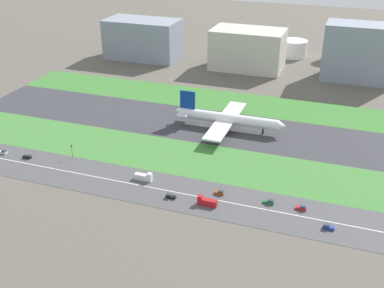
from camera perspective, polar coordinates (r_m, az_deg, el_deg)
ground_plane at (r=278.08m, az=1.30°, el=2.25°), size 800.00×800.00×0.00m
runway at (r=278.06m, az=1.30°, el=2.26°), size 280.00×46.00×0.10m
grass_median_north at (r=314.26m, az=3.67°, el=5.15°), size 280.00×36.00×0.10m
grass_median_south at (r=243.40m, az=-1.74°, el=-1.48°), size 280.00×36.00×0.10m
highway at (r=217.87m, az=-4.78°, el=-5.20°), size 280.00×28.00×0.10m
highway_centerline at (r=217.85m, az=-4.79°, el=-5.19°), size 266.00×0.50×0.01m
airliner at (r=271.92m, az=4.11°, el=3.04°), size 65.00×56.00×19.70m
car_3 at (r=198.50m, az=15.88°, el=-9.48°), size 4.40×1.80×2.00m
truck_1 at (r=223.20m, az=-5.73°, el=-3.92°), size 8.40×2.50×4.00m
car_2 at (r=212.39m, az=3.31°, el=-5.78°), size 4.40×1.80×2.00m
car_1 at (r=264.06m, az=-21.53°, el=-0.89°), size 4.40×1.80×2.00m
car_5 at (r=209.76m, az=-2.58°, el=-6.22°), size 4.40×1.80×2.00m
car_0 at (r=208.46m, az=9.18°, el=-6.81°), size 4.40×1.80×2.00m
car_4 at (r=207.17m, az=12.91°, el=-7.42°), size 4.40×1.80×2.00m
truck_0 at (r=204.58m, az=1.77°, el=-6.89°), size 8.40×2.50×4.00m
car_6 at (r=255.12m, az=-18.98°, el=-1.42°), size 4.40×1.80×2.00m
traffic_light at (r=247.54m, az=-14.10°, el=-0.72°), size 0.36×0.50×7.20m
terminal_building at (r=405.21m, az=-5.85°, el=12.32°), size 59.70×31.67×31.56m
hangar_building at (r=377.25m, az=6.63°, el=11.12°), size 54.60×32.42×30.41m
office_tower at (r=367.18m, az=19.28°, el=10.22°), size 49.58×26.32×40.56m
fuel_tank_west at (r=420.84m, az=8.49°, el=11.71°), size 16.50×16.50×17.43m
fuel_tank_centre at (r=417.30m, az=12.02°, el=11.04°), size 21.70×21.70×13.84m
fuel_tank_east at (r=414.45m, az=16.60°, el=10.46°), size 18.80×18.80×14.38m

